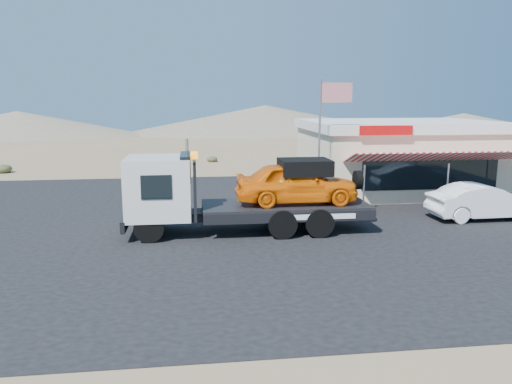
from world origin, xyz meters
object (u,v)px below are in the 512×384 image
Objects in this scene: tow_truck at (241,190)px; flagpole at (325,129)px; white_sedan at (483,202)px; jerky_store at (398,155)px.

flagpole is (4.23, 3.70, 2.09)m from tow_truck.
white_sedan is (10.53, 0.75, -0.89)m from tow_truck.
flagpole reaches higher than jerky_store.
tow_truck is 2.00× the size of white_sedan.
tow_truck is at bearing -138.86° from flagpole.
jerky_store reaches higher than tow_truck.
white_sedan is at bearing -25.06° from flagpole.
jerky_store is at bearing 39.83° from tow_truck.
jerky_store is 7.36m from flagpole.
jerky_store is (-0.73, 7.42, 1.21)m from white_sedan.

